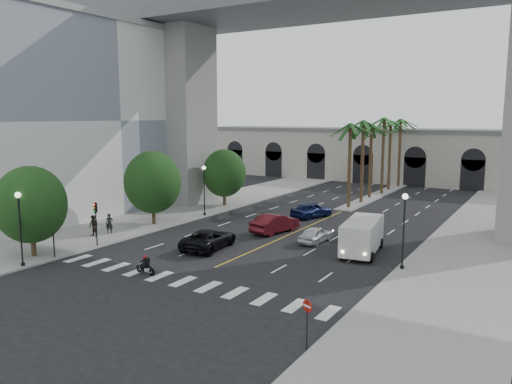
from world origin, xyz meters
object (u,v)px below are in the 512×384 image
at_px(motorcycle_rider, 146,266).
at_px(cargo_van, 362,235).
at_px(car_d, 356,230).
at_px(traffic_signal_near, 53,226).
at_px(do_not_enter_sign, 307,314).
at_px(lamp_post_left_near, 20,223).
at_px(car_b, 275,223).
at_px(pedestrian_a, 109,223).
at_px(lamp_post_left_far, 204,186).
at_px(car_a, 315,235).
at_px(lamp_post_right, 404,225).
at_px(car_e, 311,210).
at_px(car_c, 209,239).
at_px(traffic_signal_far, 96,217).

xyz_separation_m(motorcycle_rider, cargo_van, (10.63, 12.30, 0.86)).
xyz_separation_m(motorcycle_rider, car_d, (8.44, 17.15, 0.07)).
bearing_deg(traffic_signal_near, do_not_enter_sign, -9.18).
bearing_deg(lamp_post_left_near, car_b, 61.74).
bearing_deg(car_b, traffic_signal_near, 69.20).
xyz_separation_m(motorcycle_rider, pedestrian_a, (-10.65, 6.67, 0.43)).
height_order(lamp_post_left_far, car_a, lamp_post_left_far).
xyz_separation_m(lamp_post_left_near, car_b, (9.90, 18.42, -2.36)).
bearing_deg(do_not_enter_sign, pedestrian_a, 178.40).
bearing_deg(lamp_post_right, traffic_signal_near, -155.18).
xyz_separation_m(lamp_post_left_far, car_a, (14.51, -4.00, -2.55)).
bearing_deg(car_b, car_e, -79.18).
relative_size(lamp_post_left_far, pedestrian_a, 3.04).
bearing_deg(car_c, do_not_enter_sign, 133.67).
xyz_separation_m(car_b, pedestrian_a, (-12.18, -8.38, 0.17)).
xyz_separation_m(lamp_post_left_near, car_d, (16.81, 20.51, -2.55)).
distance_m(motorcycle_rider, car_b, 15.14).
bearing_deg(motorcycle_rider, pedestrian_a, 155.63).
distance_m(lamp_post_left_near, car_a, 22.49).
bearing_deg(pedestrian_a, car_a, -12.12).
xyz_separation_m(car_d, cargo_van, (2.19, -4.85, 0.79)).
bearing_deg(lamp_post_left_far, car_a, -15.41).
height_order(lamp_post_left_near, lamp_post_right, same).
xyz_separation_m(lamp_post_left_near, car_e, (9.90, 26.25, -2.40)).
bearing_deg(traffic_signal_far, lamp_post_right, 15.98).
bearing_deg(car_b, car_a, 173.74).
relative_size(lamp_post_left_far, do_not_enter_sign, 2.21).
bearing_deg(car_a, motorcycle_rider, 67.96).
height_order(motorcycle_rider, cargo_van, cargo_van).
distance_m(car_a, car_d, 4.19).
bearing_deg(car_e, pedestrian_a, 72.39).
bearing_deg(lamp_post_left_far, car_b, -14.62).
xyz_separation_m(car_c, car_d, (8.74, 9.67, -0.12)).
distance_m(car_c, pedestrian_a, 10.38).
bearing_deg(traffic_signal_near, motorcycle_rider, 5.94).
bearing_deg(traffic_signal_far, car_c, 28.59).
relative_size(motorcycle_rider, pedestrian_a, 1.04).
xyz_separation_m(lamp_post_left_far, pedestrian_a, (-2.28, -10.97, -2.19)).
relative_size(traffic_signal_far, cargo_van, 0.57).
xyz_separation_m(lamp_post_right, cargo_van, (-3.80, 2.66, -1.76)).
distance_m(car_c, do_not_enter_sign, 18.58).
xyz_separation_m(motorcycle_rider, car_b, (1.53, 15.06, 0.26)).
distance_m(lamp_post_right, car_e, 18.65).
relative_size(car_d, do_not_enter_sign, 1.90).
relative_size(lamp_post_right, car_c, 0.95).
xyz_separation_m(motorcycle_rider, car_a, (6.14, 13.64, 0.07)).
height_order(lamp_post_left_far, car_b, lamp_post_left_far).
bearing_deg(car_c, car_d, -138.46).
distance_m(car_c, car_d, 13.03).
relative_size(lamp_post_left_far, car_d, 1.16).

